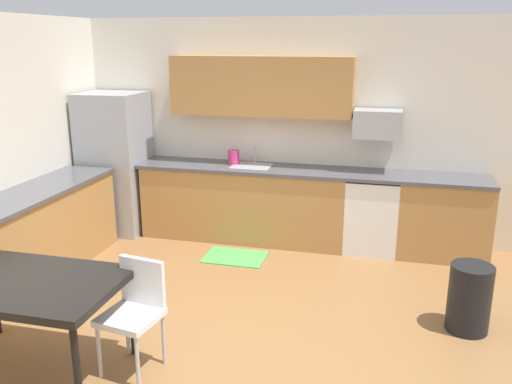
{
  "coord_description": "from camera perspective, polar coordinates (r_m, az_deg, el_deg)",
  "views": [
    {
      "loc": [
        1.22,
        -3.86,
        2.43
      ],
      "look_at": [
        0.0,
        1.0,
        1.0
      ],
      "focal_mm": 37.42,
      "sensor_mm": 36.0,
      "label": 1
    }
  ],
  "objects": [
    {
      "name": "ground_plane",
      "position": [
        4.72,
        -3.06,
        -15.08
      ],
      "size": [
        12.0,
        12.0,
        0.0
      ],
      "primitive_type": "plane",
      "color": "olive"
    },
    {
      "name": "wall_back",
      "position": [
        6.71,
        3.46,
        6.65
      ],
      "size": [
        5.8,
        0.1,
        2.7
      ],
      "primitive_type": "cube",
      "color": "silver",
      "rests_on": "ground"
    },
    {
      "name": "cabinet_run_back",
      "position": [
        6.69,
        -1.28,
        -1.28
      ],
      "size": [
        2.54,
        0.6,
        0.9
      ],
      "primitive_type": "cube",
      "color": "#AD7A42",
      "rests_on": "ground"
    },
    {
      "name": "cabinet_run_back_right",
      "position": [
        6.51,
        19.36,
        -2.72
      ],
      "size": [
        1.01,
        0.6,
        0.9
      ],
      "primitive_type": "cube",
      "color": "#AD7A42",
      "rests_on": "ground"
    },
    {
      "name": "cabinet_run_left",
      "position": [
        6.17,
        -21.75,
        -3.98
      ],
      "size": [
        0.6,
        2.0,
        0.9
      ],
      "primitive_type": "cube",
      "color": "#AD7A42",
      "rests_on": "ground"
    },
    {
      "name": "countertop_back",
      "position": [
        6.46,
        2.81,
        2.4
      ],
      "size": [
        4.8,
        0.64,
        0.04
      ],
      "primitive_type": "cube",
      "color": "#4C4C51",
      "rests_on": "cabinet_run_back"
    },
    {
      "name": "countertop_left",
      "position": [
        6.03,
        -22.2,
        0.23
      ],
      "size": [
        0.64,
        2.0,
        0.04
      ],
      "primitive_type": "cube",
      "color": "#4C4C51",
      "rests_on": "cabinet_run_left"
    },
    {
      "name": "upper_cabinets_back",
      "position": [
        6.49,
        0.52,
        11.25
      ],
      "size": [
        2.2,
        0.34,
        0.7
      ],
      "primitive_type": "cube",
      "color": "#AD7A42"
    },
    {
      "name": "refrigerator",
      "position": [
        7.13,
        -14.78,
        3.01
      ],
      "size": [
        0.76,
        0.7,
        1.8
      ],
      "primitive_type": "cube",
      "color": "#9EA0A5",
      "rests_on": "ground"
    },
    {
      "name": "oven_range",
      "position": [
        6.47,
        12.25,
        -2.22
      ],
      "size": [
        0.6,
        0.6,
        0.91
      ],
      "color": "white",
      "rests_on": "ground"
    },
    {
      "name": "microwave",
      "position": [
        6.33,
        12.85,
        7.12
      ],
      "size": [
        0.54,
        0.36,
        0.32
      ],
      "primitive_type": "cube",
      "color": "#9EA0A5"
    },
    {
      "name": "sink_basin",
      "position": [
        6.55,
        -0.49,
        2.25
      ],
      "size": [
        0.48,
        0.4,
        0.14
      ],
      "primitive_type": "cube",
      "color": "#A5A8AD",
      "rests_on": "countertop_back"
    },
    {
      "name": "sink_faucet",
      "position": [
        6.69,
        -0.1,
        3.94
      ],
      "size": [
        0.02,
        0.02,
        0.24
      ],
      "primitive_type": "cylinder",
      "color": "#B2B5BA",
      "rests_on": "countertop_back"
    },
    {
      "name": "dining_table",
      "position": [
        4.31,
        -23.48,
        -9.36
      ],
      "size": [
        1.4,
        0.9,
        0.75
      ],
      "color": "black",
      "rests_on": "ground"
    },
    {
      "name": "chair_near_table",
      "position": [
        4.2,
        -12.78,
        -11.83
      ],
      "size": [
        0.46,
        0.46,
        0.85
      ],
      "color": "white",
      "rests_on": "ground"
    },
    {
      "name": "trash_bin",
      "position": [
        5.01,
        21.84,
        -10.49
      ],
      "size": [
        0.36,
        0.36,
        0.6
      ],
      "primitive_type": "cylinder",
      "color": "black",
      "rests_on": "ground"
    },
    {
      "name": "floor_mat",
      "position": [
        6.24,
        -2.25,
        -6.95
      ],
      "size": [
        0.7,
        0.5,
        0.01
      ],
      "primitive_type": "cube",
      "color": "#4CA54C",
      "rests_on": "ground"
    },
    {
      "name": "kettle",
      "position": [
        6.63,
        -2.4,
        3.64
      ],
      "size": [
        0.14,
        0.14,
        0.2
      ],
      "primitive_type": "cylinder",
      "color": "#CC3372",
      "rests_on": "countertop_back"
    }
  ]
}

